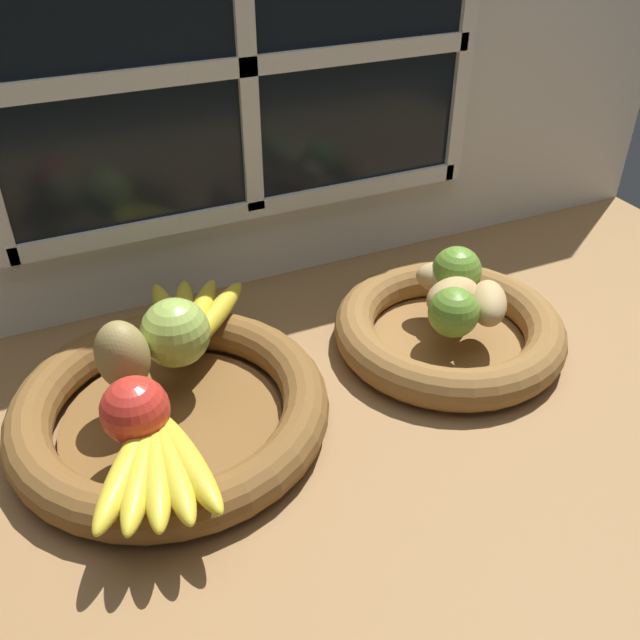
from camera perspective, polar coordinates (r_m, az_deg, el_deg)
The scene contains 14 objects.
ground_plane at distance 83.15cm, azimuth 1.75°, elevation -6.84°, with size 140.00×90.00×3.00cm, color olive.
back_wall at distance 93.51cm, azimuth -6.40°, elevation 18.48°, with size 140.00×4.60×55.00cm.
fruit_bowl_left at distance 78.25cm, azimuth -12.18°, elevation -7.19°, with size 34.84×34.84×5.07cm.
fruit_bowl_right at distance 89.76cm, azimuth 10.51°, elevation -0.81°, with size 29.20×29.20×5.07cm.
apple_green_back at distance 78.09cm, azimuth -11.79°, elevation -1.02°, with size 7.77×7.77×7.77cm, color #99B74C.
apple_red_front at distance 69.64cm, azimuth -14.95°, elevation -7.16°, with size 6.76×6.76×6.76cm, color red.
pear_brown at distance 75.72cm, azimuth -15.91°, elevation -2.84°, with size 5.49×6.27×8.10cm, color olive.
banana_bunch_front at distance 66.71cm, azimuth -13.25°, elevation -11.43°, with size 12.73×16.57×2.81cm.
banana_bunch_back at distance 84.94cm, azimuth -10.51°, elevation 0.23°, with size 12.96×17.02×2.62cm.
potato_small at distance 86.63cm, azimuth 13.71°, elevation 1.31°, with size 7.88×4.41×4.58cm, color tan.
potato_large at distance 87.01cm, azimuth 10.85°, elevation 1.88°, with size 7.52×5.29×4.59cm, color tan.
potato_back at distance 91.08cm, azimuth 10.37°, elevation 3.38°, with size 7.99×4.73×4.15cm, color tan.
lime_near at distance 82.79cm, azimuth 10.90°, elevation 0.62°, with size 6.03×6.03×6.03cm, color olive.
lime_far at distance 90.67cm, azimuth 11.14°, elevation 3.96°, with size 6.41×6.41×6.41cm, color olive.
Camera 1 is at (-28.27, -55.61, 53.48)cm, focal length 38.97 mm.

